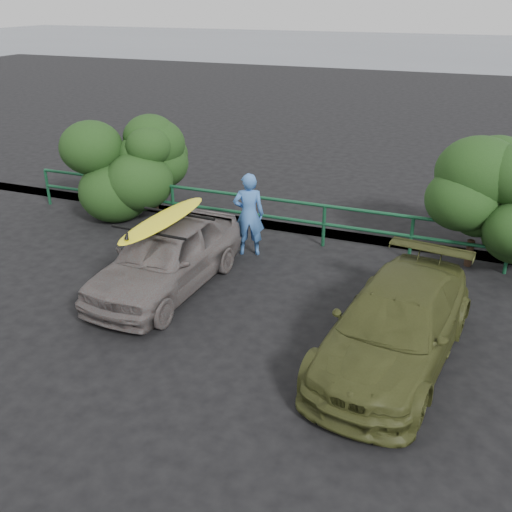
% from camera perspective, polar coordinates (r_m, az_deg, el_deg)
% --- Properties ---
extents(ground, '(80.00, 80.00, 0.00)m').
position_cam_1_polar(ground, '(9.82, -7.03, -9.06)').
color(ground, black).
extents(ocean, '(200.00, 200.00, 0.00)m').
position_cam_1_polar(ocean, '(67.43, 19.14, 18.85)').
color(ocean, '#545B67').
rests_on(ocean, ground).
extents(guardrail, '(14.00, 0.08, 1.04)m').
position_cam_1_polar(guardrail, '(13.67, 2.75, 3.65)').
color(guardrail, '#154B2C').
rests_on(guardrail, ground).
extents(shrub_left, '(3.20, 2.40, 2.56)m').
position_cam_1_polar(shrub_left, '(15.88, -13.49, 8.90)').
color(shrub_left, '#204117').
rests_on(shrub_left, ground).
extents(sedan, '(1.84, 4.17, 1.39)m').
position_cam_1_polar(sedan, '(11.43, -8.95, -0.06)').
color(sedan, '#645B59').
rests_on(sedan, ground).
extents(olive_vehicle, '(2.38, 4.62, 1.28)m').
position_cam_1_polar(olive_vehicle, '(9.38, 13.75, -6.79)').
color(olive_vehicle, '#42461F').
rests_on(olive_vehicle, ground).
extents(man, '(0.81, 0.68, 1.91)m').
position_cam_1_polar(man, '(12.76, -0.73, 4.18)').
color(man, '#4176C4').
rests_on(man, ground).
extents(roof_rack, '(1.68, 1.22, 0.05)m').
position_cam_1_polar(roof_rack, '(11.15, -9.19, 3.32)').
color(roof_rack, black).
rests_on(roof_rack, sedan).
extents(surfboard, '(0.72, 2.84, 0.08)m').
position_cam_1_polar(surfboard, '(11.12, -9.22, 3.65)').
color(surfboard, yellow).
rests_on(surfboard, roof_rack).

